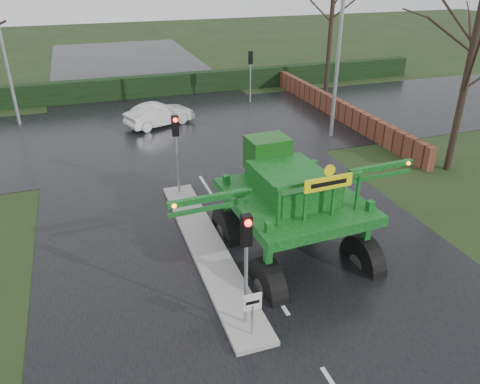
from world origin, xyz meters
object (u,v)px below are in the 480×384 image
object	(u,v)px
traffic_signal_far	(250,65)
street_light_right	(336,26)
crop_sprayer	(266,219)
white_sedan	(160,126)
street_light_left_far	(3,21)
traffic_signal_near	(246,248)
keep_left_sign	(252,308)
traffic_signal_mid	(176,138)

from	to	relation	value
traffic_signal_far	street_light_right	xyz separation A→B (m)	(1.69, -8.01, 3.40)
traffic_signal_far	street_light_right	bearing A→B (deg)	101.95
crop_sprayer	white_sedan	xyz separation A→B (m)	(-0.29, 16.38, -2.32)
street_light_right	street_light_left_far	size ratio (longest dim) A/B	1.00
street_light_left_far	crop_sprayer	bearing A→B (deg)	-67.38
traffic_signal_near	crop_sprayer	world-z (taller)	crop_sprayer
keep_left_sign	traffic_signal_mid	distance (m)	9.12
traffic_signal_near	traffic_signal_mid	distance (m)	8.50
keep_left_sign	white_sedan	world-z (taller)	keep_left_sign
traffic_signal_near	white_sedan	distance (m)	18.21
street_light_right	white_sedan	bearing A→B (deg)	149.85
traffic_signal_mid	street_light_left_far	xyz separation A→B (m)	(-6.89, 12.51, 3.40)
traffic_signal_mid	traffic_signal_far	size ratio (longest dim) A/B	1.00
keep_left_sign	white_sedan	bearing A→B (deg)	87.25
traffic_signal_near	keep_left_sign	bearing A→B (deg)	-90.00
traffic_signal_near	traffic_signal_mid	bearing A→B (deg)	90.00
traffic_signal_far	street_light_right	distance (m)	8.86
traffic_signal_mid	white_sedan	size ratio (longest dim) A/B	0.85
traffic_signal_far	crop_sprayer	size ratio (longest dim) A/B	0.40
traffic_signal_near	white_sedan	bearing A→B (deg)	87.17
street_light_left_far	white_sedan	xyz separation A→B (m)	(7.78, -3.00, -5.99)
traffic_signal_near	traffic_signal_far	xyz separation A→B (m)	(7.80, 21.02, 0.00)
traffic_signal_mid	traffic_signal_far	distance (m)	14.75
traffic_signal_mid	white_sedan	distance (m)	9.89
street_light_left_far	crop_sprayer	world-z (taller)	street_light_left_far
traffic_signal_mid	traffic_signal_near	bearing A→B (deg)	-90.00
keep_left_sign	traffic_signal_far	distance (m)	22.93
street_light_left_far	white_sedan	size ratio (longest dim) A/B	2.41
keep_left_sign	traffic_signal_far	xyz separation A→B (m)	(7.80, 21.51, 1.53)
traffic_signal_far	crop_sprayer	distance (m)	20.49
traffic_signal_far	street_light_left_far	world-z (taller)	street_light_left_far
street_light_left_far	crop_sprayer	size ratio (longest dim) A/B	1.14
street_light_left_far	keep_left_sign	bearing A→B (deg)	-72.22
traffic_signal_mid	street_light_right	xyz separation A→B (m)	(9.49, 4.51, 3.40)
traffic_signal_mid	crop_sprayer	world-z (taller)	crop_sprayer
street_light_right	traffic_signal_far	bearing A→B (deg)	101.95
street_light_right	crop_sprayer	xyz separation A→B (m)	(-8.31, -11.38, -3.67)
traffic_signal_near	traffic_signal_far	bearing A→B (deg)	69.64
street_light_right	crop_sprayer	distance (m)	14.57
white_sedan	street_light_right	bearing A→B (deg)	-140.57
traffic_signal_far	street_light_left_far	bearing A→B (deg)	0.03
traffic_signal_mid	keep_left_sign	bearing A→B (deg)	-90.00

